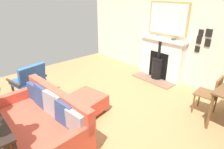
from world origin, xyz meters
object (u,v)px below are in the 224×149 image
Objects in this scene: mantel_bowl_near at (155,36)px; dining_chair_near_fireplace at (211,92)px; fireplace at (161,61)px; armchair_accent at (29,79)px; mantel_bowl_far at (174,39)px; sofa at (43,121)px; ottoman at (86,103)px.

mantel_bowl_near reaches higher than dining_chair_near_fireplace.
armchair_accent is (3.11, -1.28, -0.04)m from fireplace.
sofa is at bearing -1.28° from mantel_bowl_far.
mantel_bowl_far reaches higher than armchair_accent.
dining_chair_near_fireplace reaches higher than ottoman.
fireplace is 2.54m from ottoman.
sofa is (3.46, 0.21, -0.16)m from fireplace.
mantel_bowl_near is 0.07× the size of sofa.
mantel_bowl_far is at bearing 97.77° from fireplace.
ottoman is 0.94× the size of dining_chair_near_fireplace.
mantel_bowl_far is at bearing 178.72° from sofa.
mantel_bowl_far reaches higher than dining_chair_near_fireplace.
sofa is at bearing 8.28° from mantel_bowl_near.
fireplace is 0.70m from mantel_bowl_far.
ottoman is (2.57, 0.36, -0.91)m from mantel_bowl_near.
fireplace is at bearing -176.51° from sofa.
ottoman is at bearing -42.69° from dining_chair_near_fireplace.
mantel_bowl_near reaches higher than armchair_accent.
fireplace is 1.85m from dining_chair_near_fireplace.
armchair_accent is at bearing -17.30° from mantel_bowl_near.
fireplace reaches higher than sofa.
sofa reaches higher than ottoman.
armchair_accent is at bearing -51.62° from dining_chair_near_fireplace.
mantel_bowl_far is 3.58m from armchair_accent.
mantel_bowl_far is at bearing 90.00° from mantel_bowl_near.
mantel_bowl_near is at bearing 162.70° from armchair_accent.
mantel_bowl_near is 3.36m from armchair_accent.
armchair_accent reaches higher than sofa.
dining_chair_near_fireplace is at bearing 151.27° from sofa.
mantel_bowl_far is 0.17× the size of ottoman.
fireplace is 0.72× the size of sofa.
dining_chair_near_fireplace is at bearing 137.31° from ottoman.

